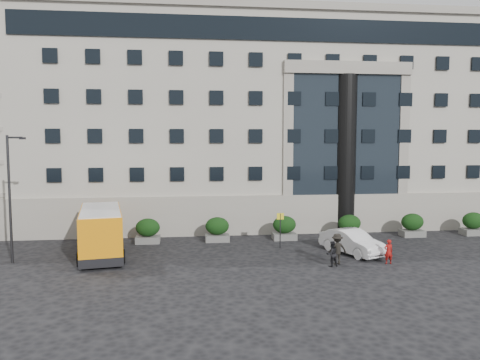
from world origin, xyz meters
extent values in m
plane|color=black|center=(0.00, 0.00, 0.00)|extent=(120.00, 120.00, 0.00)
cube|color=#A09A8D|center=(6.00, 22.00, 9.00)|extent=(44.00, 24.00, 18.00)
cylinder|color=black|center=(12.00, 10.30, 6.50)|extent=(1.80, 1.80, 13.00)
cube|color=#565654|center=(-4.00, 7.80, 0.25)|extent=(1.80, 1.20, 0.50)
ellipsoid|color=black|center=(-4.00, 7.80, 1.17)|extent=(1.80, 1.26, 1.34)
cube|color=#565654|center=(1.20, 7.80, 0.25)|extent=(1.80, 1.20, 0.50)
ellipsoid|color=black|center=(1.20, 7.80, 1.17)|extent=(1.80, 1.26, 1.34)
cube|color=#565654|center=(6.40, 7.80, 0.25)|extent=(1.80, 1.20, 0.50)
ellipsoid|color=black|center=(6.40, 7.80, 1.17)|extent=(1.80, 1.26, 1.34)
cube|color=#565654|center=(11.60, 7.80, 0.25)|extent=(1.80, 1.20, 0.50)
ellipsoid|color=black|center=(11.60, 7.80, 1.17)|extent=(1.80, 1.26, 1.34)
cube|color=#565654|center=(16.80, 7.80, 0.25)|extent=(1.80, 1.20, 0.50)
ellipsoid|color=black|center=(16.80, 7.80, 1.17)|extent=(1.80, 1.26, 1.34)
cube|color=#565654|center=(22.00, 7.80, 0.25)|extent=(1.80, 1.20, 0.50)
ellipsoid|color=black|center=(22.00, 7.80, 1.17)|extent=(1.80, 1.26, 1.34)
cylinder|color=#262628|center=(-12.00, 3.00, 4.00)|extent=(0.16, 0.16, 8.00)
cylinder|color=#262628|center=(-11.55, 3.00, 7.85)|extent=(0.90, 0.12, 0.12)
cube|color=black|center=(-11.10, 3.00, 7.80)|extent=(0.35, 0.18, 0.14)
cylinder|color=#262628|center=(5.50, 5.00, 1.25)|extent=(0.08, 0.08, 2.50)
cube|color=yellow|center=(5.50, 5.00, 2.30)|extent=(0.50, 0.06, 0.45)
cube|color=orange|center=(-6.77, 4.24, 1.82)|extent=(3.79, 7.81, 2.55)
cube|color=black|center=(-6.77, 4.24, 0.45)|extent=(3.84, 7.85, 0.55)
cube|color=black|center=(-6.77, 4.24, 2.08)|extent=(3.58, 6.20, 1.12)
cube|color=silver|center=(-6.77, 4.24, 3.05)|extent=(3.61, 7.42, 0.18)
cylinder|color=black|center=(-7.63, 1.66, 0.45)|extent=(0.43, 0.93, 0.90)
cylinder|color=black|center=(-5.10, 2.10, 0.45)|extent=(0.43, 0.93, 0.90)
cylinder|color=black|center=(-8.44, 6.38, 0.45)|extent=(0.43, 0.93, 0.90)
cylinder|color=black|center=(-5.91, 6.82, 0.45)|extent=(0.43, 0.93, 0.90)
cube|color=maroon|center=(-17.71, 18.85, 1.36)|extent=(2.74, 3.57, 2.20)
cube|color=maroon|center=(-17.16, 16.63, 1.01)|extent=(2.22, 1.84, 1.50)
cube|color=black|center=(-17.01, 16.04, 1.32)|extent=(1.65, 0.52, 0.70)
cylinder|color=black|center=(-16.24, 16.95, 0.37)|extent=(0.40, 0.77, 0.74)
cylinder|color=black|center=(-18.83, 19.30, 0.37)|extent=(0.40, 0.77, 0.74)
cylinder|color=black|center=(-16.95, 19.77, 0.37)|extent=(0.40, 0.77, 0.74)
imported|color=black|center=(-14.71, 16.00, 0.75)|extent=(2.95, 5.57, 1.49)
imported|color=silver|center=(10.00, 2.83, 0.82)|extent=(3.55, 5.26, 1.64)
imported|color=maroon|center=(11.36, 0.10, 0.77)|extent=(0.57, 0.38, 1.54)
imported|color=black|center=(7.67, -0.07, 0.78)|extent=(0.89, 0.77, 1.56)
imported|color=black|center=(8.15, 0.38, 0.96)|extent=(1.31, 0.85, 1.92)
camera|label=1|loc=(-1.09, -27.21, 7.75)|focal=35.00mm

